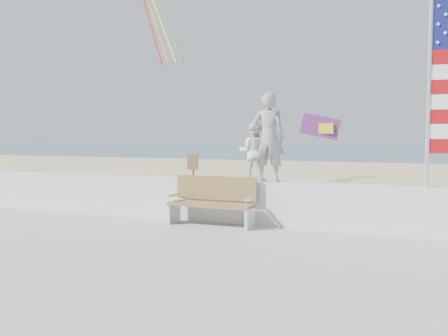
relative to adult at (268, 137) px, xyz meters
The scene contains 10 objects.
ground 3.03m from the adult, 118.91° to the right, with size 220.00×220.00×0.00m, color #314E63.
sand 7.35m from the adult, 98.97° to the left, with size 90.00×40.00×0.08m, color tan.
seawall 1.76m from the adult, behind, with size 30.00×0.35×0.90m, color silver.
adult is the anchor object (origin of this frame).
child 0.45m from the adult, behind, with size 0.59×0.46×1.22m, color white.
bench 1.74m from the adult, 156.68° to the right, with size 1.80×0.57×1.00m.
flag 3.29m from the adult, ahead, with size 0.50×0.08×3.50m.
parafoil_kite 2.31m from the adult, 72.83° to the left, with size 1.01×0.39×0.68m.
big_kite 10.34m from the adult, 134.93° to the left, with size 3.84×3.42×4.80m.
sign 3.55m from the adult, 143.14° to the left, with size 0.32×0.07×1.46m.
Camera 1 is at (3.93, -7.37, 2.02)m, focal length 38.00 mm.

